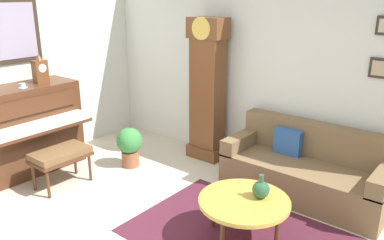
{
  "coord_description": "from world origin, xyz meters",
  "views": [
    {
      "loc": [
        2.58,
        -2.21,
        2.33
      ],
      "look_at": [
        -0.17,
        1.19,
        0.9
      ],
      "focal_mm": 36.53,
      "sensor_mm": 36.0,
      "label": 1
    }
  ],
  "objects_px": {
    "mantel_clock": "(40,70)",
    "green_jug": "(261,189)",
    "piano": "(25,129)",
    "coffee_table": "(244,202)",
    "teacup": "(23,86)",
    "piano_bench": "(61,155)",
    "grandfather_clock": "(207,94)",
    "couch": "(306,170)",
    "potted_plant": "(130,144)"
  },
  "relations": [
    {
      "from": "mantel_clock",
      "to": "green_jug",
      "type": "bearing_deg",
      "value": 5.04
    },
    {
      "from": "piano",
      "to": "coffee_table",
      "type": "distance_m",
      "value": 3.16
    },
    {
      "from": "piano",
      "to": "coffee_table",
      "type": "xyz_separation_m",
      "value": [
        3.12,
        0.48,
        -0.18
      ]
    },
    {
      "from": "teacup",
      "to": "green_jug",
      "type": "bearing_deg",
      "value": 11.0
    },
    {
      "from": "green_jug",
      "to": "piano_bench",
      "type": "bearing_deg",
      "value": -167.18
    },
    {
      "from": "coffee_table",
      "to": "green_jug",
      "type": "height_order",
      "value": "green_jug"
    },
    {
      "from": "teacup",
      "to": "green_jug",
      "type": "distance_m",
      "value": 3.25
    },
    {
      "from": "green_jug",
      "to": "coffee_table",
      "type": "bearing_deg",
      "value": -128.19
    },
    {
      "from": "grandfather_clock",
      "to": "mantel_clock",
      "type": "relative_size",
      "value": 5.34
    },
    {
      "from": "piano",
      "to": "mantel_clock",
      "type": "xyz_separation_m",
      "value": [
        0.0,
        0.33,
        0.75
      ]
    },
    {
      "from": "piano_bench",
      "to": "couch",
      "type": "height_order",
      "value": "couch"
    },
    {
      "from": "grandfather_clock",
      "to": "couch",
      "type": "xyz_separation_m",
      "value": [
        1.6,
        -0.16,
        -0.65
      ]
    },
    {
      "from": "grandfather_clock",
      "to": "coffee_table",
      "type": "distance_m",
      "value": 2.16
    },
    {
      "from": "grandfather_clock",
      "to": "green_jug",
      "type": "relative_size",
      "value": 8.46
    },
    {
      "from": "mantel_clock",
      "to": "piano",
      "type": "bearing_deg",
      "value": -90.32
    },
    {
      "from": "mantel_clock",
      "to": "teacup",
      "type": "bearing_deg",
      "value": -72.68
    },
    {
      "from": "couch",
      "to": "teacup",
      "type": "xyz_separation_m",
      "value": [
        -3.11,
        -1.75,
        0.89
      ]
    },
    {
      "from": "piano",
      "to": "mantel_clock",
      "type": "height_order",
      "value": "mantel_clock"
    },
    {
      "from": "mantel_clock",
      "to": "grandfather_clock",
      "type": "bearing_deg",
      "value": 44.7
    },
    {
      "from": "green_jug",
      "to": "couch",
      "type": "bearing_deg",
      "value": 90.82
    },
    {
      "from": "teacup",
      "to": "green_jug",
      "type": "relative_size",
      "value": 0.48
    },
    {
      "from": "grandfather_clock",
      "to": "teacup",
      "type": "height_order",
      "value": "grandfather_clock"
    },
    {
      "from": "piano",
      "to": "couch",
      "type": "xyz_separation_m",
      "value": [
        3.21,
        1.75,
        -0.28
      ]
    },
    {
      "from": "piano",
      "to": "potted_plant",
      "type": "bearing_deg",
      "value": 45.25
    },
    {
      "from": "green_jug",
      "to": "grandfather_clock",
      "type": "bearing_deg",
      "value": 141.28
    },
    {
      "from": "green_jug",
      "to": "mantel_clock",
      "type": "bearing_deg",
      "value": -174.96
    },
    {
      "from": "potted_plant",
      "to": "teacup",
      "type": "bearing_deg",
      "value": -131.62
    },
    {
      "from": "piano_bench",
      "to": "potted_plant",
      "type": "distance_m",
      "value": 0.96
    },
    {
      "from": "grandfather_clock",
      "to": "coffee_table",
      "type": "bearing_deg",
      "value": -43.24
    },
    {
      "from": "grandfather_clock",
      "to": "green_jug",
      "type": "bearing_deg",
      "value": -38.72
    },
    {
      "from": "piano",
      "to": "mantel_clock",
      "type": "bearing_deg",
      "value": 89.68
    },
    {
      "from": "coffee_table",
      "to": "green_jug",
      "type": "relative_size",
      "value": 3.67
    },
    {
      "from": "couch",
      "to": "potted_plant",
      "type": "distance_m",
      "value": 2.37
    },
    {
      "from": "piano",
      "to": "grandfather_clock",
      "type": "relative_size",
      "value": 0.71
    },
    {
      "from": "potted_plant",
      "to": "grandfather_clock",
      "type": "bearing_deg",
      "value": 55.74
    },
    {
      "from": "mantel_clock",
      "to": "green_jug",
      "type": "relative_size",
      "value": 1.58
    },
    {
      "from": "teacup",
      "to": "potted_plant",
      "type": "distance_m",
      "value": 1.57
    },
    {
      "from": "piano",
      "to": "mantel_clock",
      "type": "distance_m",
      "value": 0.82
    },
    {
      "from": "grandfather_clock",
      "to": "potted_plant",
      "type": "relative_size",
      "value": 3.62
    },
    {
      "from": "mantel_clock",
      "to": "green_jug",
      "type": "distance_m",
      "value": 3.34
    },
    {
      "from": "piano",
      "to": "green_jug",
      "type": "relative_size",
      "value": 6.0
    },
    {
      "from": "coffee_table",
      "to": "teacup",
      "type": "bearing_deg",
      "value": -171.01
    },
    {
      "from": "potted_plant",
      "to": "piano",
      "type": "bearing_deg",
      "value": -134.75
    },
    {
      "from": "piano_bench",
      "to": "potted_plant",
      "type": "height_order",
      "value": "potted_plant"
    },
    {
      "from": "coffee_table",
      "to": "teacup",
      "type": "relative_size",
      "value": 7.59
    },
    {
      "from": "grandfather_clock",
      "to": "mantel_clock",
      "type": "height_order",
      "value": "grandfather_clock"
    },
    {
      "from": "piano",
      "to": "piano_bench",
      "type": "height_order",
      "value": "piano"
    },
    {
      "from": "green_jug",
      "to": "potted_plant",
      "type": "distance_m",
      "value": 2.3
    },
    {
      "from": "mantel_clock",
      "to": "green_jug",
      "type": "height_order",
      "value": "mantel_clock"
    },
    {
      "from": "couch",
      "to": "potted_plant",
      "type": "xyz_separation_m",
      "value": [
        -2.24,
        -0.78,
        0.01
      ]
    }
  ]
}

